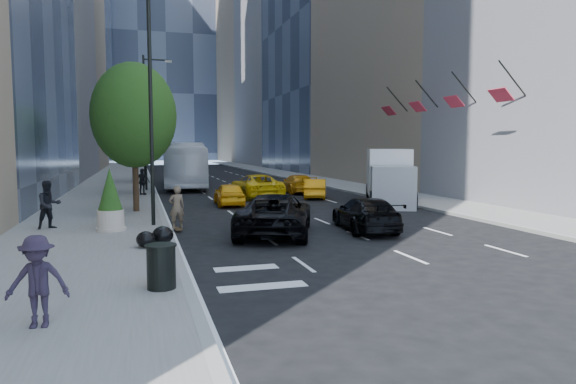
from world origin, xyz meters
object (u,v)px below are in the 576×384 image
object	(u,v)px
city_bus	(186,165)
planter_shrub	(110,201)
black_sedan_mercedes	(366,214)
box_truck	(389,176)
trash_can	(161,267)
skateboarder	(177,210)
black_sedan_lincoln	(275,214)

from	to	relation	value
city_bus	planter_shrub	bearing A→B (deg)	-97.32
black_sedan_mercedes	city_bus	size ratio (longest dim) A/B	0.35
black_sedan_mercedes	city_bus	distance (m)	25.30
black_sedan_mercedes	box_truck	world-z (taller)	box_truck
black_sedan_mercedes	box_truck	xyz separation A→B (m)	(5.53, 8.63, 0.97)
box_truck	trash_can	bearing A→B (deg)	-108.77
skateboarder	trash_can	size ratio (longest dim) A/B	1.75
black_sedan_mercedes	trash_can	distance (m)	10.93
trash_can	black_sedan_lincoln	bearing A→B (deg)	57.05
planter_shrub	black_sedan_mercedes	bearing A→B (deg)	-11.39
city_bus	box_truck	distance (m)	19.27
skateboarder	black_sedan_lincoln	world-z (taller)	skateboarder
box_truck	black_sedan_mercedes	bearing A→B (deg)	-99.71
skateboarder	city_bus	world-z (taller)	city_bus
black_sedan_mercedes	skateboarder	bearing A→B (deg)	-7.50
skateboarder	planter_shrub	xyz separation A→B (m)	(-2.54, 0.00, 0.45)
black_sedan_lincoln	city_bus	world-z (taller)	city_bus
trash_can	planter_shrub	bearing A→B (deg)	99.69
city_bus	box_truck	world-z (taller)	city_bus
city_bus	skateboarder	bearing A→B (deg)	-91.10
planter_shrub	black_sedan_lincoln	bearing A→B (deg)	-17.23
black_sedan_mercedes	box_truck	distance (m)	10.30
skateboarder	planter_shrub	world-z (taller)	planter_shrub
black_sedan_lincoln	black_sedan_mercedes	world-z (taller)	black_sedan_lincoln
skateboarder	planter_shrub	bearing A→B (deg)	-8.50
black_sedan_lincoln	trash_can	bearing A→B (deg)	76.93
city_bus	trash_can	size ratio (longest dim) A/B	13.59
city_bus	trash_can	bearing A→B (deg)	-91.20
black_sedan_lincoln	planter_shrub	distance (m)	6.45
black_sedan_lincoln	black_sedan_mercedes	xyz separation A→B (m)	(3.79, -0.10, -0.11)
skateboarder	black_sedan_mercedes	bearing A→B (deg)	156.36
black_sedan_mercedes	planter_shrub	size ratio (longest dim) A/B	1.93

